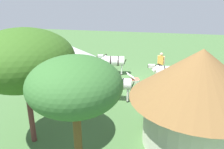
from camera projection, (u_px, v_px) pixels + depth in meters
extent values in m
plane|color=#426837|center=(133.00, 86.00, 15.56)|extent=(36.00, 36.00, 0.00)
cylinder|color=beige|center=(194.00, 121.00, 9.68)|extent=(4.04, 4.04, 2.05)
cone|color=brown|center=(201.00, 74.00, 8.97)|extent=(5.27, 5.27, 1.96)
cylinder|color=#4B352B|center=(68.00, 79.00, 13.54)|extent=(0.10, 0.10, 2.27)
cone|color=silver|center=(66.00, 52.00, 12.97)|extent=(3.39, 3.39, 0.92)
cube|color=silver|center=(68.00, 86.00, 13.69)|extent=(1.44, 1.05, 0.04)
cylinder|color=silver|center=(76.00, 96.00, 13.31)|extent=(0.06, 0.06, 0.70)
cylinder|color=silver|center=(56.00, 94.00, 13.65)|extent=(0.06, 0.06, 0.70)
cylinder|color=silver|center=(81.00, 91.00, 14.00)|extent=(0.06, 0.06, 0.70)
cylinder|color=silver|center=(62.00, 88.00, 14.33)|extent=(0.06, 0.06, 0.70)
cube|color=white|center=(54.00, 98.00, 12.94)|extent=(0.58, 0.57, 0.04)
cube|color=white|center=(51.00, 95.00, 12.71)|extent=(0.41, 0.23, 0.45)
cylinder|color=white|center=(54.00, 99.00, 13.26)|extent=(0.04, 0.04, 0.45)
cylinder|color=white|center=(59.00, 101.00, 13.05)|extent=(0.04, 0.04, 0.45)
cylinder|color=white|center=(49.00, 102.00, 12.98)|extent=(0.04, 0.04, 0.45)
cylinder|color=white|center=(54.00, 104.00, 12.78)|extent=(0.04, 0.04, 0.45)
cube|color=silver|center=(85.00, 95.00, 13.28)|extent=(0.54, 0.55, 0.04)
cube|color=silver|center=(88.00, 92.00, 13.12)|extent=(0.18, 0.43, 0.45)
cylinder|color=silver|center=(80.00, 99.00, 13.29)|extent=(0.04, 0.04, 0.45)
cylinder|color=silver|center=(84.00, 96.00, 13.60)|extent=(0.04, 0.04, 0.45)
cylinder|color=silver|center=(86.00, 100.00, 13.13)|extent=(0.04, 0.04, 0.45)
cylinder|color=silver|center=(90.00, 98.00, 13.44)|extent=(0.04, 0.04, 0.45)
cube|color=white|center=(80.00, 84.00, 14.71)|extent=(0.55, 0.54, 0.04)
cube|color=white|center=(82.00, 79.00, 14.78)|extent=(0.43, 0.18, 0.45)
cylinder|color=white|center=(81.00, 89.00, 14.55)|extent=(0.04, 0.04, 0.45)
cylinder|color=white|center=(76.00, 88.00, 14.72)|extent=(0.04, 0.04, 0.45)
cylinder|color=white|center=(85.00, 87.00, 14.85)|extent=(0.04, 0.04, 0.45)
cylinder|color=white|center=(79.00, 85.00, 15.02)|extent=(0.04, 0.04, 0.45)
cube|color=silver|center=(52.00, 88.00, 14.17)|extent=(0.50, 0.51, 0.04)
cube|color=silver|center=(49.00, 84.00, 14.15)|extent=(0.13, 0.44, 0.45)
cylinder|color=silver|center=(57.00, 90.00, 14.35)|extent=(0.04, 0.04, 0.45)
cylinder|color=silver|center=(53.00, 93.00, 14.02)|extent=(0.04, 0.04, 0.45)
cylinder|color=silver|center=(52.00, 89.00, 14.47)|extent=(0.04, 0.04, 0.45)
cylinder|color=silver|center=(48.00, 92.00, 14.14)|extent=(0.04, 0.04, 0.45)
cylinder|color=black|center=(40.00, 88.00, 14.18)|extent=(0.12, 0.12, 0.84)
cylinder|color=black|center=(39.00, 89.00, 14.04)|extent=(0.12, 0.12, 0.84)
cube|color=#AA3D45|center=(38.00, 77.00, 13.85)|extent=(0.23, 0.46, 0.60)
cylinder|color=beige|center=(40.00, 75.00, 14.08)|extent=(0.09, 0.09, 0.56)
cylinder|color=beige|center=(36.00, 79.00, 13.61)|extent=(0.09, 0.09, 0.56)
sphere|color=beige|center=(37.00, 70.00, 13.70)|extent=(0.23, 0.23, 0.23)
cylinder|color=black|center=(43.00, 105.00, 12.31)|extent=(0.12, 0.12, 0.80)
cylinder|color=black|center=(43.00, 103.00, 12.43)|extent=(0.12, 0.12, 0.80)
cube|color=#4C8666|center=(42.00, 92.00, 12.13)|extent=(0.41, 0.47, 0.56)
cylinder|color=#9C7748|center=(43.00, 94.00, 11.92)|extent=(0.08, 0.08, 0.53)
cylinder|color=#9C7748|center=(41.00, 90.00, 12.33)|extent=(0.08, 0.08, 0.53)
sphere|color=#9C7748|center=(41.00, 84.00, 11.98)|extent=(0.22, 0.22, 0.22)
cylinder|color=black|center=(161.00, 70.00, 17.16)|extent=(0.12, 0.12, 0.83)
cylinder|color=black|center=(160.00, 69.00, 17.25)|extent=(0.12, 0.12, 0.83)
cube|color=gold|center=(161.00, 60.00, 16.95)|extent=(0.49, 0.42, 0.59)
cylinder|color=beige|center=(164.00, 61.00, 16.78)|extent=(0.09, 0.09, 0.55)
cylinder|color=beige|center=(158.00, 59.00, 17.11)|extent=(0.09, 0.09, 0.55)
sphere|color=beige|center=(162.00, 54.00, 16.80)|extent=(0.22, 0.22, 0.22)
cube|color=#C65543|center=(135.00, 79.00, 16.02)|extent=(0.68, 0.66, 0.03)
cube|color=white|center=(131.00, 76.00, 15.89)|extent=(0.63, 0.65, 0.39)
cube|color=silver|center=(133.00, 79.00, 16.29)|extent=(0.59, 0.22, 0.22)
cube|color=silver|center=(135.00, 82.00, 15.81)|extent=(0.59, 0.22, 0.22)
cylinder|color=silver|center=(118.00, 84.00, 13.31)|extent=(1.55, 0.68, 0.62)
cylinder|color=black|center=(123.00, 84.00, 13.27)|extent=(0.11, 0.64, 0.63)
cylinder|color=black|center=(113.00, 83.00, 13.34)|extent=(0.11, 0.64, 0.63)
cylinder|color=silver|center=(104.00, 80.00, 13.34)|extent=(0.54, 0.30, 0.49)
cube|color=silver|center=(99.00, 77.00, 13.31)|extent=(0.41, 0.20, 0.20)
cube|color=black|center=(96.00, 77.00, 13.35)|extent=(0.12, 0.12, 0.12)
cube|color=black|center=(104.00, 76.00, 13.26)|extent=(0.37, 0.06, 0.28)
cylinder|color=silver|center=(107.00, 94.00, 13.44)|extent=(0.11, 0.11, 0.78)
cylinder|color=black|center=(107.00, 100.00, 13.57)|extent=(0.13, 0.13, 0.06)
cylinder|color=silver|center=(108.00, 92.00, 13.76)|extent=(0.11, 0.11, 0.78)
cylinder|color=black|center=(108.00, 98.00, 13.89)|extent=(0.13, 0.13, 0.06)
cylinder|color=silver|center=(128.00, 96.00, 13.30)|extent=(0.11, 0.11, 0.78)
cylinder|color=black|center=(127.00, 102.00, 13.42)|extent=(0.13, 0.13, 0.06)
cylinder|color=silver|center=(128.00, 93.00, 13.61)|extent=(0.11, 0.11, 0.78)
cylinder|color=black|center=(128.00, 99.00, 13.74)|extent=(0.13, 0.13, 0.06)
cylinder|color=black|center=(132.00, 86.00, 13.24)|extent=(0.24, 0.06, 0.53)
cylinder|color=silver|center=(114.00, 61.00, 17.22)|extent=(1.48, 0.87, 0.69)
cylinder|color=black|center=(118.00, 61.00, 17.21)|extent=(0.17, 0.71, 0.70)
cylinder|color=black|center=(111.00, 61.00, 17.23)|extent=(0.17, 0.71, 0.70)
cylinder|color=silver|center=(104.00, 58.00, 17.19)|extent=(0.58, 0.38, 0.51)
cube|color=silver|center=(100.00, 56.00, 17.14)|extent=(0.42, 0.23, 0.20)
cube|color=black|center=(98.00, 57.00, 17.16)|extent=(0.13, 0.13, 0.12)
cube|color=black|center=(104.00, 56.00, 17.12)|extent=(0.37, 0.09, 0.28)
cylinder|color=silver|center=(107.00, 70.00, 17.29)|extent=(0.11, 0.11, 0.72)
cylinder|color=black|center=(107.00, 74.00, 17.41)|extent=(0.13, 0.13, 0.06)
cylinder|color=silver|center=(107.00, 68.00, 17.64)|extent=(0.11, 0.11, 0.72)
cylinder|color=black|center=(107.00, 72.00, 17.76)|extent=(0.13, 0.13, 0.06)
cylinder|color=silver|center=(122.00, 70.00, 17.25)|extent=(0.11, 0.11, 0.72)
cylinder|color=black|center=(122.00, 74.00, 17.36)|extent=(0.13, 0.13, 0.06)
cylinder|color=silver|center=(122.00, 68.00, 17.60)|extent=(0.11, 0.11, 0.72)
cylinder|color=black|center=(122.00, 73.00, 17.72)|extent=(0.13, 0.13, 0.06)
cylinder|color=black|center=(125.00, 62.00, 17.23)|extent=(0.24, 0.08, 0.53)
cylinder|color=silver|center=(169.00, 72.00, 15.08)|extent=(1.66, 0.85, 0.71)
cylinder|color=black|center=(174.00, 72.00, 15.05)|extent=(0.15, 0.73, 0.72)
cylinder|color=black|center=(164.00, 72.00, 15.10)|extent=(0.15, 0.73, 0.72)
cylinder|color=silver|center=(156.00, 69.00, 15.07)|extent=(0.58, 0.37, 0.52)
cube|color=silver|center=(152.00, 66.00, 15.04)|extent=(0.42, 0.22, 0.20)
cube|color=black|center=(149.00, 66.00, 15.06)|extent=(0.13, 0.13, 0.12)
cube|color=black|center=(156.00, 66.00, 15.00)|extent=(0.37, 0.07, 0.28)
cylinder|color=silver|center=(158.00, 82.00, 15.17)|extent=(0.11, 0.11, 0.74)
cylinder|color=black|center=(158.00, 87.00, 15.29)|extent=(0.13, 0.13, 0.06)
cylinder|color=silver|center=(158.00, 80.00, 15.53)|extent=(0.11, 0.11, 0.74)
cylinder|color=black|center=(158.00, 85.00, 15.65)|extent=(0.13, 0.13, 0.06)
cylinder|color=silver|center=(178.00, 83.00, 15.08)|extent=(0.11, 0.11, 0.74)
cylinder|color=black|center=(178.00, 88.00, 15.20)|extent=(0.13, 0.13, 0.06)
cylinder|color=silver|center=(177.00, 80.00, 15.44)|extent=(0.11, 0.11, 0.74)
cylinder|color=black|center=(177.00, 85.00, 15.56)|extent=(0.13, 0.13, 0.06)
cylinder|color=black|center=(182.00, 74.00, 15.05)|extent=(0.24, 0.07, 0.53)
ellipsoid|color=#32652C|center=(75.00, 85.00, 6.06)|extent=(2.45, 2.45, 1.47)
cylinder|color=#572E2A|center=(31.00, 114.00, 9.73)|extent=(0.22, 0.22, 2.51)
ellipsoid|color=#325D1C|center=(23.00, 59.00, 8.90)|extent=(3.82, 3.82, 2.29)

